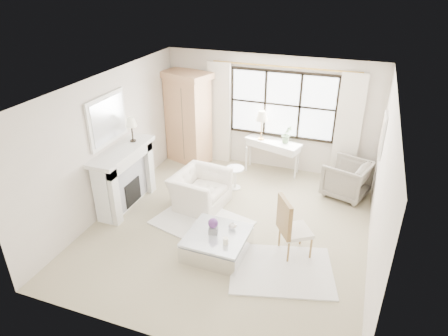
% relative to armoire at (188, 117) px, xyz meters
% --- Properties ---
extents(floor, '(5.50, 5.50, 0.00)m').
position_rel_armoire_xyz_m(floor, '(1.92, -2.38, -1.14)').
color(floor, tan).
rests_on(floor, ground).
extents(ceiling, '(5.50, 5.50, 0.00)m').
position_rel_armoire_xyz_m(ceiling, '(1.92, -2.38, 1.56)').
color(ceiling, white).
rests_on(ceiling, ground).
extents(wall_back, '(5.00, 0.00, 5.00)m').
position_rel_armoire_xyz_m(wall_back, '(1.92, 0.37, 0.21)').
color(wall_back, silver).
rests_on(wall_back, ground).
extents(wall_front, '(5.00, 0.00, 5.00)m').
position_rel_armoire_xyz_m(wall_front, '(1.92, -5.13, 0.21)').
color(wall_front, silver).
rests_on(wall_front, ground).
extents(wall_left, '(0.00, 5.50, 5.50)m').
position_rel_armoire_xyz_m(wall_left, '(-0.58, -2.38, 0.21)').
color(wall_left, beige).
rests_on(wall_left, ground).
extents(wall_right, '(0.00, 5.50, 5.50)m').
position_rel_armoire_xyz_m(wall_right, '(4.42, -2.38, 0.21)').
color(wall_right, silver).
rests_on(wall_right, ground).
extents(window_pane, '(2.40, 0.02, 1.50)m').
position_rel_armoire_xyz_m(window_pane, '(2.22, 0.35, 0.46)').
color(window_pane, white).
rests_on(window_pane, wall_back).
extents(window_frame, '(2.50, 0.04, 1.50)m').
position_rel_armoire_xyz_m(window_frame, '(2.22, 0.34, 0.46)').
color(window_frame, black).
rests_on(window_frame, wall_back).
extents(curtain_rod, '(3.30, 0.04, 0.04)m').
position_rel_armoire_xyz_m(curtain_rod, '(2.22, 0.29, 1.33)').
color(curtain_rod, '#B4893E').
rests_on(curtain_rod, wall_back).
extents(curtain_left, '(0.55, 0.10, 2.47)m').
position_rel_armoire_xyz_m(curtain_left, '(0.72, 0.27, 0.10)').
color(curtain_left, white).
rests_on(curtain_left, ground).
extents(curtain_right, '(0.55, 0.10, 2.47)m').
position_rel_armoire_xyz_m(curtain_right, '(3.72, 0.27, 0.10)').
color(curtain_right, white).
rests_on(curtain_right, ground).
extents(fireplace, '(0.58, 1.66, 1.26)m').
position_rel_armoire_xyz_m(fireplace, '(-0.36, -2.38, -0.49)').
color(fireplace, silver).
rests_on(fireplace, ground).
extents(mirror_frame, '(0.05, 1.15, 0.95)m').
position_rel_armoire_xyz_m(mirror_frame, '(-0.55, -2.38, 0.70)').
color(mirror_frame, silver).
rests_on(mirror_frame, wall_left).
extents(mirror_glass, '(0.02, 1.00, 0.80)m').
position_rel_armoire_xyz_m(mirror_glass, '(-0.52, -2.38, 0.70)').
color(mirror_glass, silver).
rests_on(mirror_glass, wall_left).
extents(art_frame, '(0.04, 0.62, 0.82)m').
position_rel_armoire_xyz_m(art_frame, '(4.39, -0.68, 0.41)').
color(art_frame, white).
rests_on(art_frame, wall_right).
extents(art_canvas, '(0.01, 0.52, 0.72)m').
position_rel_armoire_xyz_m(art_canvas, '(4.37, -0.68, 0.41)').
color(art_canvas, tan).
rests_on(art_canvas, wall_right).
extents(mantel_lamp, '(0.22, 0.22, 0.51)m').
position_rel_armoire_xyz_m(mantel_lamp, '(-0.31, -1.98, 0.51)').
color(mantel_lamp, black).
rests_on(mantel_lamp, fireplace).
extents(armoire, '(1.28, 1.00, 2.24)m').
position_rel_armoire_xyz_m(armoire, '(0.00, 0.00, 0.00)').
color(armoire, tan).
rests_on(armoire, floor).
extents(console_table, '(1.37, 0.81, 0.80)m').
position_rel_armoire_xyz_m(console_table, '(2.12, 0.07, -0.74)').
color(console_table, white).
rests_on(console_table, floor).
extents(console_lamp, '(0.28, 0.28, 0.69)m').
position_rel_armoire_xyz_m(console_lamp, '(1.82, 0.07, 0.22)').
color(console_lamp, '#A9773A').
rests_on(console_lamp, console_table).
extents(orchid_plant, '(0.30, 0.28, 0.43)m').
position_rel_armoire_xyz_m(orchid_plant, '(2.42, 0.06, -0.13)').
color(orchid_plant, '#5E7C52').
rests_on(orchid_plant, console_table).
extents(side_table, '(0.40, 0.40, 0.51)m').
position_rel_armoire_xyz_m(side_table, '(1.54, -0.99, -0.81)').
color(side_table, silver).
rests_on(side_table, floor).
extents(rug_left, '(1.99, 1.63, 0.03)m').
position_rel_armoire_xyz_m(rug_left, '(1.38, -2.49, -1.12)').
color(rug_left, white).
rests_on(rug_left, floor).
extents(rug_right, '(1.90, 1.61, 0.03)m').
position_rel_armoire_xyz_m(rug_right, '(3.11, -3.28, -1.12)').
color(rug_right, silver).
rests_on(rug_right, floor).
extents(club_armchair, '(1.10, 1.22, 0.72)m').
position_rel_armoire_xyz_m(club_armchair, '(1.09, -1.88, -0.78)').
color(club_armchair, white).
rests_on(club_armchair, floor).
extents(wingback_chair, '(1.08, 1.06, 0.79)m').
position_rel_armoire_xyz_m(wingback_chair, '(3.86, -0.46, -0.75)').
color(wingback_chair, gray).
rests_on(wingback_chair, floor).
extents(french_chair, '(0.67, 0.67, 1.08)m').
position_rel_armoire_xyz_m(french_chair, '(3.19, -2.78, -0.83)').
color(french_chair, olive).
rests_on(french_chair, floor).
extents(coffee_table, '(1.02, 1.02, 0.38)m').
position_rel_armoire_xyz_m(coffee_table, '(1.96, -3.20, -0.96)').
color(coffee_table, silver).
rests_on(coffee_table, floor).
extents(planter_box, '(0.18, 0.18, 0.11)m').
position_rel_armoire_xyz_m(planter_box, '(1.89, -3.18, -0.70)').
color(planter_box, gray).
rests_on(planter_box, coffee_table).
extents(planter_flowers, '(0.17, 0.17, 0.17)m').
position_rel_armoire_xyz_m(planter_flowers, '(1.89, -3.18, -0.56)').
color(planter_flowers, '#5D2F76').
rests_on(planter_flowers, planter_box).
extents(pillar_candle, '(0.09, 0.09, 0.12)m').
position_rel_armoire_xyz_m(pillar_candle, '(2.19, -3.39, -0.70)').
color(pillar_candle, white).
rests_on(pillar_candle, coffee_table).
extents(coffee_vase, '(0.15, 0.15, 0.15)m').
position_rel_armoire_xyz_m(coffee_vase, '(2.16, -2.97, -0.68)').
color(coffee_vase, white).
rests_on(coffee_vase, coffee_table).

